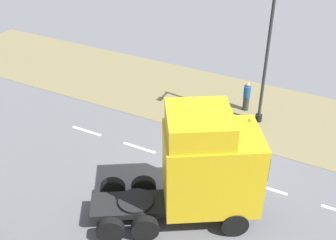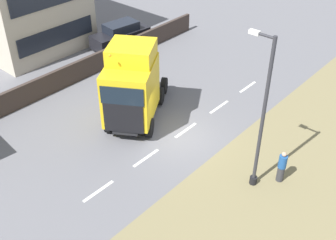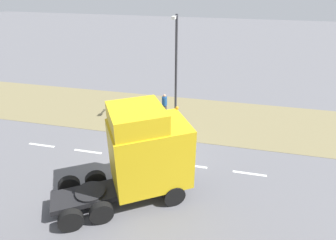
# 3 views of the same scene
# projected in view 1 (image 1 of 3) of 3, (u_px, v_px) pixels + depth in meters

# --- Properties ---
(ground_plane) EXTENTS (120.00, 120.00, 0.00)m
(ground_plane) POSITION_uv_depth(u_px,v_px,m) (213.00, 171.00, 19.12)
(ground_plane) COLOR slate
(ground_plane) RESTS_ON ground
(grass_verge) EXTENTS (7.00, 44.00, 0.01)m
(grass_verge) POSITION_uv_depth(u_px,v_px,m) (254.00, 111.00, 23.63)
(grass_verge) COLOR olive
(grass_verge) RESTS_ON ground
(lane_markings) EXTENTS (0.16, 14.60, 0.00)m
(lane_markings) POSITION_uv_depth(u_px,v_px,m) (199.00, 166.00, 19.40)
(lane_markings) COLOR white
(lane_markings) RESTS_ON ground
(lorry_cab) EXTENTS (5.34, 6.49, 4.84)m
(lorry_cab) POSITION_uv_depth(u_px,v_px,m) (204.00, 167.00, 15.58)
(lorry_cab) COLOR black
(lorry_cab) RESTS_ON ground
(lamp_post) EXTENTS (1.30, 0.36, 7.46)m
(lamp_post) POSITION_uv_depth(u_px,v_px,m) (265.00, 63.00, 20.90)
(lamp_post) COLOR black
(lamp_post) RESTS_ON ground
(pedestrian) EXTENTS (0.39, 0.39, 1.71)m
(pedestrian) POSITION_uv_depth(u_px,v_px,m) (247.00, 97.00, 23.33)
(pedestrian) COLOR #333338
(pedestrian) RESTS_ON ground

